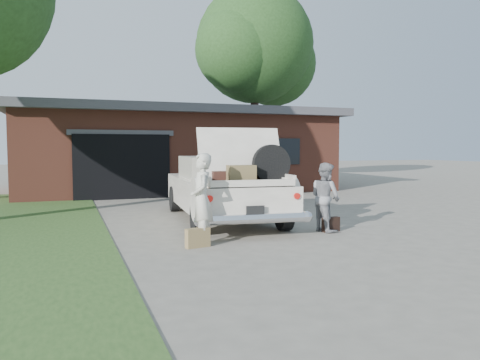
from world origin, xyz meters
name	(u,v)px	position (x,y,z in m)	size (l,w,h in m)	color
ground	(251,239)	(0.00, 0.00, 0.00)	(90.00, 90.00, 0.00)	gray
house	(173,149)	(0.98, 11.47, 1.67)	(12.80, 7.80, 3.30)	brown
tree_right	(256,51)	(6.32, 15.10, 6.88)	(7.11, 6.18, 10.28)	#38281E
sedan	(223,187)	(0.25, 2.47, 0.79)	(2.53, 5.55, 2.17)	white
woman_left	(202,199)	(-1.02, -0.17, 0.83)	(0.60, 0.40, 1.65)	beige
woman_right	(325,197)	(1.79, 0.29, 0.72)	(0.70, 0.55, 1.44)	gray
suitcase_left	(198,238)	(-1.14, -0.33, 0.17)	(0.44, 0.14, 0.34)	olive
suitcase_right	(331,224)	(1.87, 0.18, 0.15)	(0.39, 0.13, 0.30)	black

